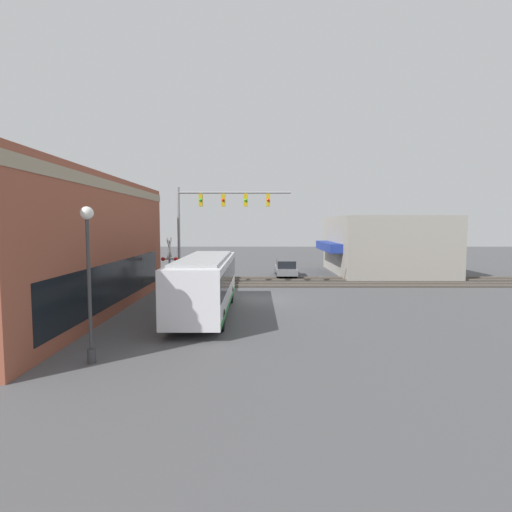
# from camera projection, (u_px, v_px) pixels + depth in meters

# --- Properties ---
(ground_plane) EXTENTS (120.00, 120.00, 0.00)m
(ground_plane) POSITION_uv_depth(u_px,v_px,m) (258.00, 299.00, 25.26)
(ground_plane) COLOR #4C4C4F
(brick_building) EXTENTS (19.43, 11.18, 7.25)m
(brick_building) POSITION_uv_depth(u_px,v_px,m) (11.00, 246.00, 21.06)
(brick_building) COLOR brown
(brick_building) RESTS_ON ground
(shop_building) EXTENTS (11.88, 11.01, 5.50)m
(shop_building) POSITION_uv_depth(u_px,v_px,m) (384.00, 245.00, 38.93)
(shop_building) COLOR gray
(shop_building) RESTS_ON ground
(city_bus) EXTENTS (10.53, 2.59, 3.05)m
(city_bus) POSITION_uv_depth(u_px,v_px,m) (205.00, 282.00, 21.06)
(city_bus) COLOR silver
(city_bus) RESTS_ON ground
(traffic_signal_gantry) EXTENTS (0.42, 8.28, 7.45)m
(traffic_signal_gantry) POSITION_uv_depth(u_px,v_px,m) (214.00, 212.00, 29.09)
(traffic_signal_gantry) COLOR gray
(traffic_signal_gantry) RESTS_ON ground
(crossing_signal) EXTENTS (1.41, 1.18, 3.81)m
(crossing_signal) POSITION_uv_depth(u_px,v_px,m) (170.00, 259.00, 28.16)
(crossing_signal) COLOR gray
(crossing_signal) RESTS_ON ground
(streetlamp) EXTENTS (0.44, 0.44, 5.34)m
(streetlamp) POSITION_uv_depth(u_px,v_px,m) (89.00, 271.00, 13.42)
(streetlamp) COLOR #38383A
(streetlamp) RESTS_ON ground
(rail_track_near) EXTENTS (2.60, 60.00, 0.15)m
(rail_track_near) POSITION_uv_depth(u_px,v_px,m) (258.00, 285.00, 31.24)
(rail_track_near) COLOR #332D28
(rail_track_near) RESTS_ON ground
(rail_track_far) EXTENTS (2.60, 60.00, 0.15)m
(rail_track_far) POSITION_uv_depth(u_px,v_px,m) (257.00, 279.00, 34.43)
(rail_track_far) COLOR #332D28
(rail_track_far) RESTS_ON ground
(parked_car_grey) EXTENTS (4.80, 1.82, 1.49)m
(parked_car_grey) POSITION_uv_depth(u_px,v_px,m) (286.00, 269.00, 36.58)
(parked_car_grey) COLOR slate
(parked_car_grey) RESTS_ON ground
(pedestrian_at_crossing) EXTENTS (0.34, 0.34, 1.80)m
(pedestrian_at_crossing) POSITION_uv_depth(u_px,v_px,m) (182.00, 278.00, 28.67)
(pedestrian_at_crossing) COLOR #2D3351
(pedestrian_at_crossing) RESTS_ON ground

